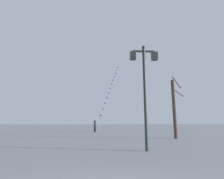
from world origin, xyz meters
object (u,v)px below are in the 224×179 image
object	(u,v)px
kite_flyer	(95,125)
bare_tree	(174,107)
twin_lantern_lamp_post	(144,76)
kite_train	(110,89)

from	to	relation	value
kite_flyer	bare_tree	world-z (taller)	bare_tree
twin_lantern_lamp_post	bare_tree	distance (m)	7.21
twin_lantern_lamp_post	bare_tree	size ratio (longest dim) A/B	1.00
kite_train	kite_flyer	size ratio (longest dim) A/B	8.69
kite_train	kite_flyer	distance (m)	11.45
kite_train	kite_flyer	xyz separation A→B (m)	(-2.32, -9.12, -6.53)
kite_train	bare_tree	world-z (taller)	kite_train
twin_lantern_lamp_post	kite_flyer	xyz separation A→B (m)	(-3.03, 15.31, -2.67)
kite_flyer	bare_tree	size ratio (longest dim) A/B	0.33
twin_lantern_lamp_post	kite_train	world-z (taller)	kite_train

